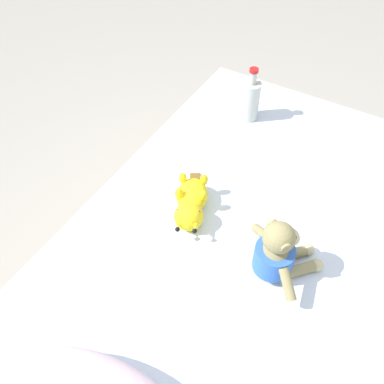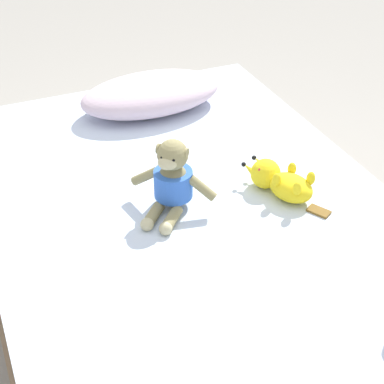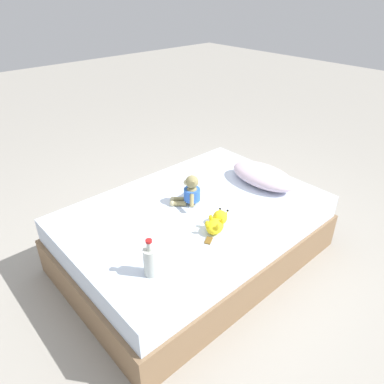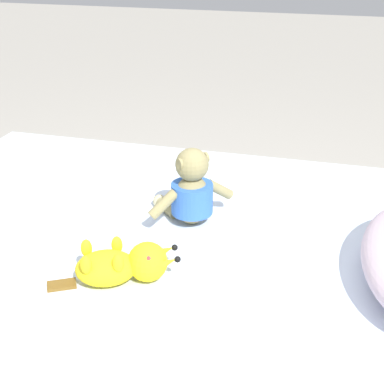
% 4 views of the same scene
% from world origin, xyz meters
% --- Properties ---
extents(ground_plane, '(16.00, 16.00, 0.00)m').
position_xyz_m(ground_plane, '(0.00, 0.00, 0.00)').
color(ground_plane, '#9E998E').
extents(bed, '(1.31, 1.92, 0.47)m').
position_xyz_m(bed, '(0.00, 0.00, 0.23)').
color(bed, '#846647').
rests_on(bed, ground_plane).
extents(plush_monkey, '(0.26, 0.26, 0.24)m').
position_xyz_m(plush_monkey, '(-0.06, 0.02, 0.57)').
color(plush_monkey, '#8E8456').
rests_on(plush_monkey, bed).
extents(plush_yellow_creature, '(0.19, 0.32, 0.10)m').
position_xyz_m(plush_yellow_creature, '(0.29, -0.05, 0.52)').
color(plush_yellow_creature, yellow).
rests_on(plush_yellow_creature, bed).
extents(glass_bottle, '(0.08, 0.08, 0.24)m').
position_xyz_m(glass_bottle, '(0.34, -0.64, 0.56)').
color(glass_bottle, '#B7BCB2').
rests_on(glass_bottle, bed).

